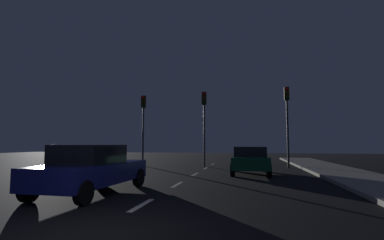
# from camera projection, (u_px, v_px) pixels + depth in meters

# --- Properties ---
(ground_plane) EXTENTS (80.00, 80.00, 0.00)m
(ground_plane) POSITION_uv_depth(u_px,v_px,m) (181.00, 183.00, 11.63)
(ground_plane) COLOR black
(lane_stripe_second) EXTENTS (0.16, 1.60, 0.01)m
(lane_stripe_second) POSITION_uv_depth(u_px,v_px,m) (142.00, 205.00, 7.33)
(lane_stripe_second) COLOR silver
(lane_stripe_second) RESTS_ON ground_plane
(lane_stripe_third) EXTENTS (0.16, 1.60, 0.01)m
(lane_stripe_third) POSITION_uv_depth(u_px,v_px,m) (177.00, 185.00, 11.05)
(lane_stripe_third) COLOR silver
(lane_stripe_third) RESTS_ON ground_plane
(lane_stripe_fourth) EXTENTS (0.16, 1.60, 0.01)m
(lane_stripe_fourth) POSITION_uv_depth(u_px,v_px,m) (195.00, 174.00, 14.76)
(lane_stripe_fourth) COLOR silver
(lane_stripe_fourth) RESTS_ON ground_plane
(lane_stripe_fifth) EXTENTS (0.16, 1.60, 0.01)m
(lane_stripe_fifth) POSITION_uv_depth(u_px,v_px,m) (206.00, 168.00, 18.48)
(lane_stripe_fifth) COLOR silver
(lane_stripe_fifth) RESTS_ON ground_plane
(lane_stripe_sixth) EXTENTS (0.16, 1.60, 0.01)m
(lane_stripe_sixth) POSITION_uv_depth(u_px,v_px,m) (213.00, 164.00, 22.19)
(lane_stripe_sixth) COLOR silver
(lane_stripe_sixth) RESTS_ON ground_plane
(traffic_signal_left) EXTENTS (0.32, 0.38, 5.14)m
(traffic_signal_left) POSITION_uv_depth(u_px,v_px,m) (143.00, 117.00, 20.96)
(traffic_signal_left) COLOR #4C4C51
(traffic_signal_left) RESTS_ON ground_plane
(traffic_signal_center) EXTENTS (0.32, 0.38, 5.26)m
(traffic_signal_center) POSITION_uv_depth(u_px,v_px,m) (204.00, 114.00, 20.11)
(traffic_signal_center) COLOR #4C4C51
(traffic_signal_center) RESTS_ON ground_plane
(traffic_signal_right) EXTENTS (0.32, 0.38, 5.40)m
(traffic_signal_right) POSITION_uv_depth(u_px,v_px,m) (287.00, 111.00, 19.04)
(traffic_signal_right) COLOR #2D2D30
(traffic_signal_right) RESTS_ON ground_plane
(car_stopped_ahead) EXTENTS (1.97, 3.87, 1.43)m
(car_stopped_ahead) POSITION_uv_depth(u_px,v_px,m) (250.00, 160.00, 14.98)
(car_stopped_ahead) COLOR #0F4C2D
(car_stopped_ahead) RESTS_ON ground_plane
(car_adjacent_lane) EXTENTS (2.04, 4.61, 1.54)m
(car_adjacent_lane) POSITION_uv_depth(u_px,v_px,m) (92.00, 169.00, 9.14)
(car_adjacent_lane) COLOR navy
(car_adjacent_lane) RESTS_ON ground_plane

